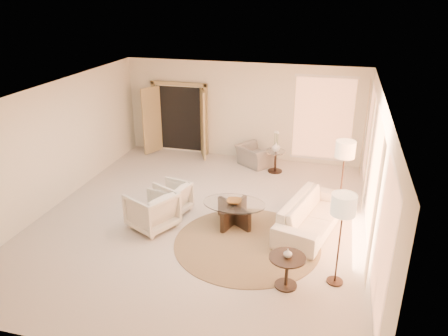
% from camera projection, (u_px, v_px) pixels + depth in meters
% --- Properties ---
extents(room, '(7.04, 8.04, 2.83)m').
position_uv_depth(room, '(201.00, 160.00, 9.08)').
color(room, beige).
rests_on(room, ground).
extents(windows_right, '(0.10, 6.40, 2.40)m').
position_uv_depth(windows_right, '(373.00, 177.00, 8.37)').
color(windows_right, '#F49861').
rests_on(windows_right, room).
extents(window_back_corner, '(1.70, 0.10, 2.40)m').
position_uv_depth(window_back_corner, '(323.00, 119.00, 12.07)').
color(window_back_corner, '#F49861').
rests_on(window_back_corner, room).
extents(curtains_right, '(0.06, 5.20, 2.60)m').
position_uv_depth(curtains_right, '(369.00, 163.00, 9.20)').
color(curtains_right, beige).
rests_on(curtains_right, room).
extents(french_doors, '(1.95, 0.66, 2.16)m').
position_uv_depth(french_doors, '(179.00, 119.00, 13.06)').
color(french_doors, tan).
rests_on(french_doors, room).
extents(area_rug, '(3.27, 3.27, 0.01)m').
position_uv_depth(area_rug, '(247.00, 243.00, 8.69)').
color(area_rug, '#473622').
rests_on(area_rug, room).
extents(sofa, '(1.46, 2.45, 0.67)m').
position_uv_depth(sofa, '(312.00, 215.00, 9.09)').
color(sofa, beige).
rests_on(sofa, room).
extents(armchair_left, '(0.85, 0.89, 0.77)m').
position_uv_depth(armchair_left, '(171.00, 197.00, 9.76)').
color(armchair_left, beige).
rests_on(armchair_left, room).
extents(armchair_right, '(1.12, 1.15, 0.90)m').
position_uv_depth(armchair_right, '(152.00, 208.00, 9.13)').
color(armchair_right, beige).
rests_on(armchair_right, room).
extents(accent_chair, '(1.08, 1.00, 0.79)m').
position_uv_depth(accent_chair, '(255.00, 152.00, 12.38)').
color(accent_chair, gray).
rests_on(accent_chair, room).
extents(coffee_table, '(1.70, 1.70, 0.49)m').
position_uv_depth(coffee_table, '(234.00, 211.00, 9.32)').
color(coffee_table, black).
rests_on(coffee_table, room).
extents(end_table, '(0.62, 0.62, 0.58)m').
position_uv_depth(end_table, '(287.00, 266.00, 7.31)').
color(end_table, black).
rests_on(end_table, room).
extents(side_table, '(0.52, 0.52, 0.60)m').
position_uv_depth(side_table, '(275.00, 159.00, 11.95)').
color(side_table, '#2E2019').
rests_on(side_table, room).
extents(floor_lamp_near, '(0.42, 0.42, 1.73)m').
position_uv_depth(floor_lamp_near, '(345.00, 153.00, 9.26)').
color(floor_lamp_near, '#2E2019').
rests_on(floor_lamp_near, room).
extents(floor_lamp_far, '(0.41, 0.41, 1.68)m').
position_uv_depth(floor_lamp_far, '(343.00, 209.00, 7.01)').
color(floor_lamp_far, '#2E2019').
rests_on(floor_lamp_far, room).
extents(bowl, '(0.35, 0.35, 0.08)m').
position_uv_depth(bowl, '(234.00, 201.00, 9.24)').
color(bowl, brown).
rests_on(bowl, coffee_table).
extents(end_vase, '(0.15, 0.15, 0.15)m').
position_uv_depth(end_vase, '(288.00, 253.00, 7.21)').
color(end_vase, silver).
rests_on(end_vase, end_table).
extents(side_vase, '(0.27, 0.27, 0.25)m').
position_uv_depth(side_vase, '(276.00, 147.00, 11.82)').
color(side_vase, silver).
rests_on(side_vase, side_table).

